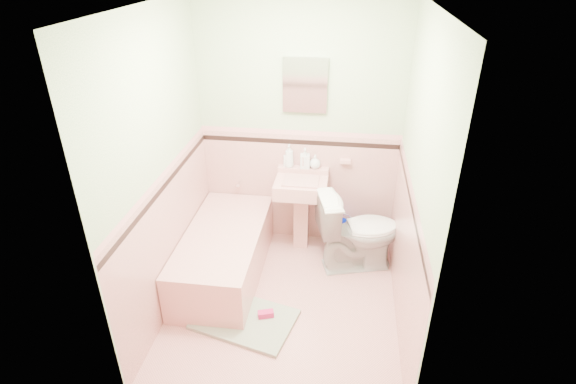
# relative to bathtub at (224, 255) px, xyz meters

# --- Properties ---
(floor) EXTENTS (2.20, 2.20, 0.00)m
(floor) POSITION_rel_bathtub_xyz_m (0.63, -0.33, -0.23)
(floor) COLOR #DC9790
(floor) RESTS_ON ground
(ceiling) EXTENTS (2.20, 2.20, 0.00)m
(ceiling) POSITION_rel_bathtub_xyz_m (0.63, -0.33, 2.27)
(ceiling) COLOR white
(ceiling) RESTS_ON ground
(wall_back) EXTENTS (2.50, 0.00, 2.50)m
(wall_back) POSITION_rel_bathtub_xyz_m (0.63, 0.77, 1.02)
(wall_back) COLOR #F7EACA
(wall_back) RESTS_ON ground
(wall_front) EXTENTS (2.50, 0.00, 2.50)m
(wall_front) POSITION_rel_bathtub_xyz_m (0.63, -1.43, 1.02)
(wall_front) COLOR #F7EACA
(wall_front) RESTS_ON ground
(wall_left) EXTENTS (0.00, 2.50, 2.50)m
(wall_left) POSITION_rel_bathtub_xyz_m (-0.37, -0.33, 1.02)
(wall_left) COLOR #F7EACA
(wall_left) RESTS_ON ground
(wall_right) EXTENTS (0.00, 2.50, 2.50)m
(wall_right) POSITION_rel_bathtub_xyz_m (1.63, -0.33, 1.02)
(wall_right) COLOR #F7EACA
(wall_right) RESTS_ON ground
(wainscot_back) EXTENTS (2.00, 0.00, 2.00)m
(wainscot_back) POSITION_rel_bathtub_xyz_m (0.63, 0.76, 0.38)
(wainscot_back) COLOR #DF9C95
(wainscot_back) RESTS_ON ground
(wainscot_front) EXTENTS (2.00, 0.00, 2.00)m
(wainscot_front) POSITION_rel_bathtub_xyz_m (0.63, -1.42, 0.38)
(wainscot_front) COLOR #DF9C95
(wainscot_front) RESTS_ON ground
(wainscot_left) EXTENTS (0.00, 2.20, 2.20)m
(wainscot_left) POSITION_rel_bathtub_xyz_m (-0.36, -0.33, 0.38)
(wainscot_left) COLOR #DF9C95
(wainscot_left) RESTS_ON ground
(wainscot_right) EXTENTS (0.00, 2.20, 2.20)m
(wainscot_right) POSITION_rel_bathtub_xyz_m (1.62, -0.33, 0.38)
(wainscot_right) COLOR #DF9C95
(wainscot_right) RESTS_ON ground
(accent_back) EXTENTS (2.00, 0.00, 2.00)m
(accent_back) POSITION_rel_bathtub_xyz_m (0.63, 0.75, 0.90)
(accent_back) COLOR black
(accent_back) RESTS_ON ground
(accent_front) EXTENTS (2.00, 0.00, 2.00)m
(accent_front) POSITION_rel_bathtub_xyz_m (0.63, -1.41, 0.90)
(accent_front) COLOR black
(accent_front) RESTS_ON ground
(accent_left) EXTENTS (0.00, 2.20, 2.20)m
(accent_left) POSITION_rel_bathtub_xyz_m (-0.35, -0.33, 0.89)
(accent_left) COLOR black
(accent_left) RESTS_ON ground
(accent_right) EXTENTS (0.00, 2.20, 2.20)m
(accent_right) POSITION_rel_bathtub_xyz_m (1.61, -0.33, 0.89)
(accent_right) COLOR black
(accent_right) RESTS_ON ground
(cap_back) EXTENTS (2.00, 0.00, 2.00)m
(cap_back) POSITION_rel_bathtub_xyz_m (0.63, 0.75, 0.99)
(cap_back) COLOR pink
(cap_back) RESTS_ON ground
(cap_front) EXTENTS (2.00, 0.00, 2.00)m
(cap_front) POSITION_rel_bathtub_xyz_m (0.63, -1.41, 0.99)
(cap_front) COLOR pink
(cap_front) RESTS_ON ground
(cap_left) EXTENTS (0.00, 2.20, 2.20)m
(cap_left) POSITION_rel_bathtub_xyz_m (-0.35, -0.33, 1.00)
(cap_left) COLOR pink
(cap_left) RESTS_ON ground
(cap_right) EXTENTS (0.00, 2.20, 2.20)m
(cap_right) POSITION_rel_bathtub_xyz_m (1.61, -0.33, 1.00)
(cap_right) COLOR pink
(cap_right) RESTS_ON ground
(bathtub) EXTENTS (0.70, 1.50, 0.45)m
(bathtub) POSITION_rel_bathtub_xyz_m (0.00, 0.00, 0.00)
(bathtub) COLOR #D7938C
(bathtub) RESTS_ON floor
(tub_faucet) EXTENTS (0.04, 0.12, 0.04)m
(tub_faucet) POSITION_rel_bathtub_xyz_m (0.00, 0.72, 0.41)
(tub_faucet) COLOR silver
(tub_faucet) RESTS_ON wall_back
(sink) EXTENTS (0.52, 0.48, 0.81)m
(sink) POSITION_rel_bathtub_xyz_m (0.68, 0.53, 0.18)
(sink) COLOR #D7938C
(sink) RESTS_ON floor
(sink_faucet) EXTENTS (0.02, 0.02, 0.10)m
(sink_faucet) POSITION_rel_bathtub_xyz_m (0.68, 0.67, 0.72)
(sink_faucet) COLOR silver
(sink_faucet) RESTS_ON sink
(medicine_cabinet) EXTENTS (0.41, 0.04, 0.51)m
(medicine_cabinet) POSITION_rel_bathtub_xyz_m (0.68, 0.74, 1.47)
(medicine_cabinet) COLOR white
(medicine_cabinet) RESTS_ON wall_back
(soap_dish) EXTENTS (0.11, 0.06, 0.04)m
(soap_dish) POSITION_rel_bathtub_xyz_m (1.10, 0.73, 0.72)
(soap_dish) COLOR #D7938C
(soap_dish) RESTS_ON wall_back
(soap_bottle_left) EXTENTS (0.09, 0.09, 0.24)m
(soap_bottle_left) POSITION_rel_bathtub_xyz_m (0.53, 0.71, 0.76)
(soap_bottle_left) COLOR #B2B2B2
(soap_bottle_left) RESTS_ON sink
(soap_bottle_mid) EXTENTS (0.10, 0.11, 0.21)m
(soap_bottle_mid) POSITION_rel_bathtub_xyz_m (0.70, 0.71, 0.74)
(soap_bottle_mid) COLOR #B2B2B2
(soap_bottle_mid) RESTS_ON sink
(soap_bottle_right) EXTENTS (0.15, 0.15, 0.14)m
(soap_bottle_right) POSITION_rel_bathtub_xyz_m (0.80, 0.71, 0.71)
(soap_bottle_right) COLOR #B2B2B2
(soap_bottle_right) RESTS_ON sink
(tube) EXTENTS (0.05, 0.05, 0.12)m
(tube) POSITION_rel_bathtub_xyz_m (0.49, 0.71, 0.70)
(tube) COLOR white
(tube) RESTS_ON sink
(toilet) EXTENTS (0.89, 0.65, 0.81)m
(toilet) POSITION_rel_bathtub_xyz_m (1.27, 0.31, 0.18)
(toilet) COLOR white
(toilet) RESTS_ON floor
(bucket) EXTENTS (0.30, 0.30, 0.28)m
(bucket) POSITION_rel_bathtub_xyz_m (1.10, 0.60, -0.08)
(bucket) COLOR #0014A3
(bucket) RESTS_ON floor
(bath_mat) EXTENTS (0.94, 0.74, 0.03)m
(bath_mat) POSITION_rel_bathtub_xyz_m (0.33, -0.61, -0.21)
(bath_mat) COLOR gray
(bath_mat) RESTS_ON floor
(shoe) EXTENTS (0.15, 0.10, 0.05)m
(shoe) POSITION_rel_bathtub_xyz_m (0.50, -0.57, -0.17)
(shoe) COLOR #BF1E59
(shoe) RESTS_ON bath_mat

